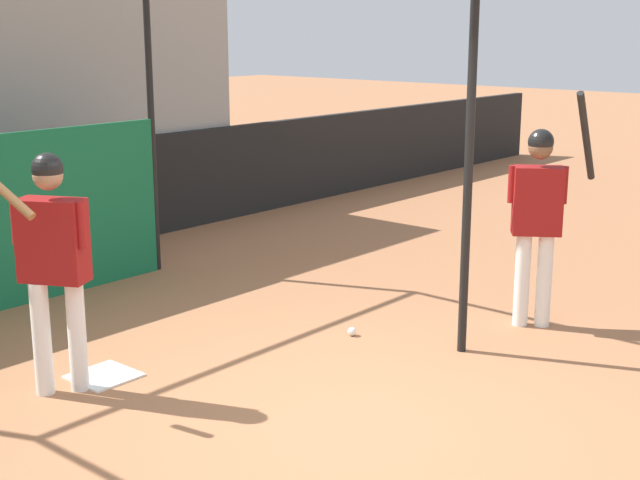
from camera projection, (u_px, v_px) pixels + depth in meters
ground_plane at (354, 426)px, 5.82m from camera, size 60.00×60.00×0.00m
home_plate at (104, 376)px, 6.63m from camera, size 0.44×0.44×0.02m
player_batter at (52, 251)px, 6.12m from camera, size 0.72×0.74×1.85m
player_waiting at (538, 210)px, 7.53m from camera, size 0.69×0.63×2.05m
baseball at (352, 332)px, 7.50m from camera, size 0.07×0.07×0.07m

